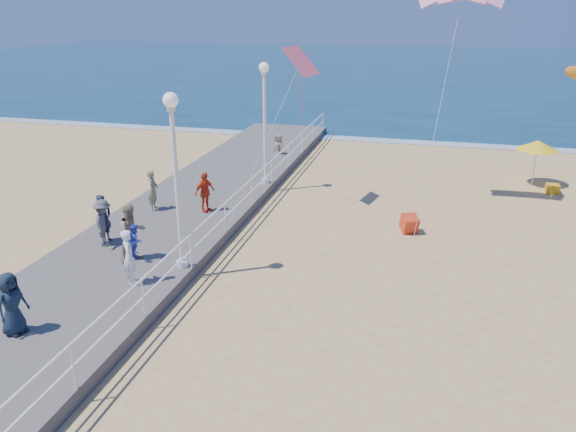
% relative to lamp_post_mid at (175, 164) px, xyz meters
% --- Properties ---
extents(ground, '(160.00, 160.00, 0.00)m').
position_rel_lamp_post_mid_xyz_m(ground, '(5.35, 0.00, -3.66)').
color(ground, tan).
rests_on(ground, ground).
extents(ocean, '(160.00, 90.00, 0.05)m').
position_rel_lamp_post_mid_xyz_m(ocean, '(5.35, 65.00, -3.65)').
color(ocean, '#0C304A').
rests_on(ocean, ground).
extents(surf_line, '(160.00, 1.20, 0.04)m').
position_rel_lamp_post_mid_xyz_m(surf_line, '(5.35, 20.50, -3.63)').
color(surf_line, silver).
rests_on(surf_line, ground).
extents(boardwalk, '(5.00, 44.00, 0.40)m').
position_rel_lamp_post_mid_xyz_m(boardwalk, '(-2.15, 0.00, -3.46)').
color(boardwalk, '#68635E').
rests_on(boardwalk, ground).
extents(railing, '(0.05, 42.00, 0.55)m').
position_rel_lamp_post_mid_xyz_m(railing, '(0.30, 0.00, -2.41)').
color(railing, white).
rests_on(railing, boardwalk).
extents(lamp_post_mid, '(0.44, 0.44, 5.32)m').
position_rel_lamp_post_mid_xyz_m(lamp_post_mid, '(0.00, 0.00, 0.00)').
color(lamp_post_mid, white).
rests_on(lamp_post_mid, boardwalk).
extents(lamp_post_far, '(0.44, 0.44, 5.32)m').
position_rel_lamp_post_mid_xyz_m(lamp_post_far, '(0.00, 9.00, 0.00)').
color(lamp_post_far, white).
rests_on(lamp_post_far, boardwalk).
extents(woman_holding_toddler, '(0.59, 0.71, 1.66)m').
position_rel_lamp_post_mid_xyz_m(woman_holding_toddler, '(-0.94, -1.39, -2.43)').
color(woman_holding_toddler, white).
rests_on(woman_holding_toddler, boardwalk).
extents(toddler_held, '(0.50, 0.55, 0.93)m').
position_rel_lamp_post_mid_xyz_m(toddler_held, '(-0.79, -1.24, -1.95)').
color(toddler_held, '#3740D1').
rests_on(toddler_held, boardwalk).
extents(spectator_0, '(0.47, 0.65, 1.67)m').
position_rel_lamp_post_mid_xyz_m(spectator_0, '(-3.34, 1.17, -2.43)').
color(spectator_0, '#1A2139').
rests_on(spectator_0, boardwalk).
extents(spectator_1, '(1.08, 1.14, 1.85)m').
position_rel_lamp_post_mid_xyz_m(spectator_1, '(-1.67, 0.07, -2.34)').
color(spectator_1, gray).
rests_on(spectator_1, boardwalk).
extents(spectator_2, '(0.82, 1.15, 1.60)m').
position_rel_lamp_post_mid_xyz_m(spectator_2, '(-3.18, 0.88, -2.46)').
color(spectator_2, '#4F4F53').
rests_on(spectator_2, boardwalk).
extents(spectator_3, '(0.77, 1.00, 1.58)m').
position_rel_lamp_post_mid_xyz_m(spectator_3, '(-1.20, 4.81, -2.47)').
color(spectator_3, red).
rests_on(spectator_3, boardwalk).
extents(spectator_4, '(0.65, 0.87, 1.62)m').
position_rel_lamp_post_mid_xyz_m(spectator_4, '(-2.39, -4.48, -2.45)').
color(spectator_4, '#182535').
rests_on(spectator_4, boardwalk).
extents(spectator_6, '(0.50, 0.65, 1.61)m').
position_rel_lamp_post_mid_xyz_m(spectator_6, '(-3.23, 4.49, -2.46)').
color(spectator_6, '#84825B').
rests_on(spectator_6, boardwalk).
extents(beach_walker_c, '(0.84, 0.84, 1.47)m').
position_rel_lamp_post_mid_xyz_m(beach_walker_c, '(-0.82, 14.27, -2.93)').
color(beach_walker_c, '#85745C').
rests_on(beach_walker_c, ground).
extents(box_kite, '(0.79, 0.87, 0.74)m').
position_rel_lamp_post_mid_xyz_m(box_kite, '(6.60, 5.52, -3.36)').
color(box_kite, red).
rests_on(box_kite, ground).
extents(beach_umbrella, '(1.90, 1.90, 2.14)m').
position_rel_lamp_post_mid_xyz_m(beach_umbrella, '(11.92, 13.03, -1.75)').
color(beach_umbrella, white).
rests_on(beach_umbrella, ground).
extents(beach_chair_left, '(0.55, 0.55, 0.40)m').
position_rel_lamp_post_mid_xyz_m(beach_chair_left, '(12.62, 11.97, -3.46)').
color(beach_chair_left, orange).
rests_on(beach_chair_left, ground).
extents(kite_diamond_pink, '(1.30, 1.64, 1.08)m').
position_rel_lamp_post_mid_xyz_m(kite_diamond_pink, '(1.96, 7.51, 2.27)').
color(kite_diamond_pink, '#E8556A').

